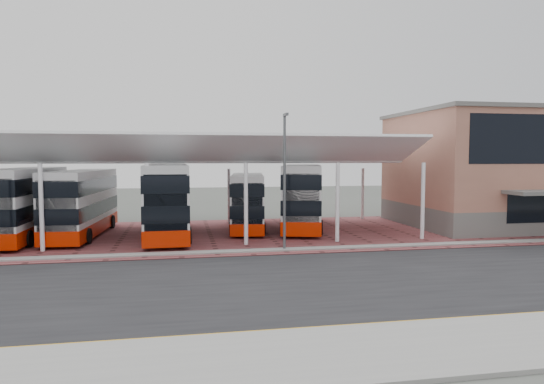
% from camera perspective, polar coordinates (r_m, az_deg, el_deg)
% --- Properties ---
extents(ground, '(140.00, 140.00, 0.00)m').
position_cam_1_polar(ground, '(22.56, -0.18, -10.09)').
color(ground, '#4A4E48').
extents(road, '(120.00, 14.00, 0.02)m').
position_cam_1_polar(road, '(21.61, 0.31, -10.70)').
color(road, black).
rests_on(road, ground).
extents(forecourt, '(72.00, 16.00, 0.06)m').
position_cam_1_polar(forecourt, '(35.45, -0.81, -4.86)').
color(forecourt, brown).
rests_on(forecourt, ground).
extents(sidewalk, '(120.00, 4.00, 0.14)m').
position_cam_1_polar(sidewalk, '(14.21, 6.79, -18.46)').
color(sidewalk, gray).
rests_on(sidewalk, ground).
extents(north_kerb, '(120.00, 0.80, 0.14)m').
position_cam_1_polar(north_kerb, '(28.52, -2.45, -6.96)').
color(north_kerb, gray).
rests_on(north_kerb, ground).
extents(yellow_line_near, '(120.00, 0.12, 0.01)m').
position_cam_1_polar(yellow_line_near, '(16.01, 4.56, -15.97)').
color(yellow_line_near, '#C68E18').
rests_on(yellow_line_near, road).
extents(yellow_line_far, '(120.00, 0.12, 0.01)m').
position_cam_1_polar(yellow_line_far, '(16.29, 4.27, -15.62)').
color(yellow_line_far, '#C68E18').
rests_on(yellow_line_far, road).
extents(canopy, '(37.00, 11.63, 7.07)m').
position_cam_1_polar(canopy, '(35.51, -13.95, 4.37)').
color(canopy, white).
rests_on(canopy, ground).
extents(terminal, '(18.40, 14.40, 9.25)m').
position_cam_1_polar(terminal, '(44.54, 26.66, 2.50)').
color(terminal, slate).
rests_on(terminal, ground).
extents(lamp_east, '(0.16, 0.90, 8.07)m').
position_cam_1_polar(lamp_east, '(28.45, 1.49, 1.72)').
color(lamp_east, '#505458').
rests_on(lamp_east, ground).
extents(bus_1, '(3.11, 11.61, 4.76)m').
position_cam_1_polar(bus_1, '(36.76, -27.01, -1.22)').
color(bus_1, silver).
rests_on(bus_1, forecourt).
extents(bus_2, '(3.37, 11.27, 4.58)m').
position_cam_1_polar(bus_2, '(36.40, -21.44, -1.25)').
color(bus_2, silver).
rests_on(bus_2, forecourt).
extents(bus_3, '(3.19, 12.16, 4.99)m').
position_cam_1_polar(bus_3, '(34.72, -12.25, -0.97)').
color(bus_3, silver).
rests_on(bus_3, forecourt).
extents(bus_4, '(3.73, 10.39, 4.19)m').
position_cam_1_polar(bus_4, '(37.43, -2.91, -1.14)').
color(bus_4, silver).
rests_on(bus_4, forecourt).
extents(bus_5, '(5.70, 12.21, 4.91)m').
position_cam_1_polar(bus_5, '(38.02, 3.55, -0.53)').
color(bus_5, silver).
rests_on(bus_5, forecourt).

